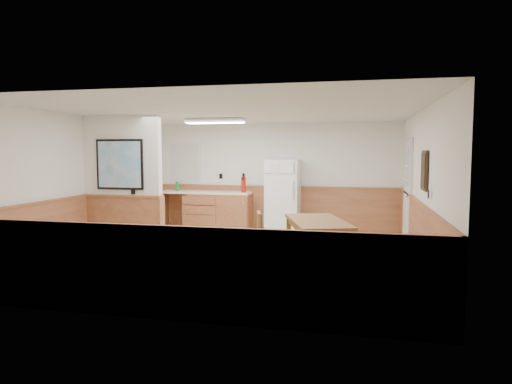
% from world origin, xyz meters
% --- Properties ---
extents(ground, '(6.00, 6.00, 0.00)m').
position_xyz_m(ground, '(0.00, 0.00, 0.00)').
color(ground, beige).
rests_on(ground, ground).
extents(ceiling, '(6.00, 6.00, 0.02)m').
position_xyz_m(ceiling, '(0.00, 0.00, 2.50)').
color(ceiling, silver).
rests_on(ceiling, back_wall).
extents(back_wall, '(6.00, 0.02, 2.50)m').
position_xyz_m(back_wall, '(0.00, 3.00, 1.25)').
color(back_wall, white).
rests_on(back_wall, ground).
extents(right_wall, '(0.02, 6.00, 2.50)m').
position_xyz_m(right_wall, '(3.00, 0.00, 1.25)').
color(right_wall, white).
rests_on(right_wall, ground).
extents(left_wall, '(0.02, 6.00, 2.50)m').
position_xyz_m(left_wall, '(-3.00, 0.00, 1.25)').
color(left_wall, white).
rests_on(left_wall, ground).
extents(wainscot_back, '(6.00, 0.04, 1.00)m').
position_xyz_m(wainscot_back, '(0.00, 2.98, 0.50)').
color(wainscot_back, '#B9704A').
rests_on(wainscot_back, ground).
extents(wainscot_right, '(0.04, 6.00, 1.00)m').
position_xyz_m(wainscot_right, '(2.98, 0.00, 0.50)').
color(wainscot_right, '#B9704A').
rests_on(wainscot_right, ground).
extents(wainscot_left, '(0.04, 6.00, 1.00)m').
position_xyz_m(wainscot_left, '(-2.98, 0.00, 0.50)').
color(wainscot_left, '#B9704A').
rests_on(wainscot_left, ground).
extents(partition_wall, '(1.50, 0.20, 2.50)m').
position_xyz_m(partition_wall, '(-2.25, 0.19, 1.23)').
color(partition_wall, white).
rests_on(partition_wall, ground).
extents(kitchen_counter, '(2.20, 0.61, 1.00)m').
position_xyz_m(kitchen_counter, '(-1.21, 2.68, 0.46)').
color(kitchen_counter, '#A8633B').
rests_on(kitchen_counter, ground).
extents(exterior_door, '(0.07, 1.02, 2.15)m').
position_xyz_m(exterior_door, '(2.96, 1.90, 1.05)').
color(exterior_door, silver).
rests_on(exterior_door, ground).
extents(kitchen_window, '(0.80, 0.04, 1.00)m').
position_xyz_m(kitchen_window, '(-2.10, 2.98, 1.55)').
color(kitchen_window, silver).
rests_on(kitchen_window, back_wall).
extents(wall_painting, '(0.04, 0.50, 0.60)m').
position_xyz_m(wall_painting, '(2.97, -0.30, 1.55)').
color(wall_painting, '#2F2013').
rests_on(wall_painting, right_wall).
extents(fluorescent_fixture, '(1.20, 0.30, 0.09)m').
position_xyz_m(fluorescent_fixture, '(-0.80, 1.30, 2.45)').
color(fluorescent_fixture, silver).
rests_on(fluorescent_fixture, ceiling).
extents(refrigerator, '(0.74, 0.72, 1.66)m').
position_xyz_m(refrigerator, '(0.37, 2.63, 0.83)').
color(refrigerator, white).
rests_on(refrigerator, ground).
extents(dining_table, '(1.26, 1.78, 0.75)m').
position_xyz_m(dining_table, '(1.39, -0.29, 0.65)').
color(dining_table, brown).
rests_on(dining_table, ground).
extents(dining_bench, '(0.50, 1.65, 0.45)m').
position_xyz_m(dining_bench, '(2.77, -0.33, 0.34)').
color(dining_bench, brown).
rests_on(dining_bench, ground).
extents(dining_chair, '(0.71, 0.56, 0.85)m').
position_xyz_m(dining_chair, '(0.54, -0.27, 0.49)').
color(dining_chair, brown).
rests_on(dining_chair, ground).
extents(fire_extinguisher, '(0.12, 0.12, 0.44)m').
position_xyz_m(fire_extinguisher, '(-0.55, 2.64, 1.10)').
color(fire_extinguisher, red).
rests_on(fire_extinguisher, kitchen_counter).
extents(soap_bottle, '(0.09, 0.09, 0.23)m').
position_xyz_m(soap_bottle, '(-2.19, 2.67, 1.01)').
color(soap_bottle, '#198D3A').
rests_on(soap_bottle, kitchen_counter).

